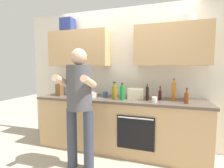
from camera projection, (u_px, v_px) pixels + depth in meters
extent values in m
plane|color=#B2A893|center=(118.00, 149.00, 2.96)|extent=(12.00, 12.00, 0.00)
cube|color=silver|center=(124.00, 77.00, 3.19)|extent=(4.00, 0.06, 2.50)
cube|color=tan|center=(79.00, 49.00, 3.21)|extent=(1.16, 0.32, 0.65)
cube|color=tan|center=(171.00, 45.00, 2.71)|extent=(1.16, 0.32, 0.65)
cylinder|color=silver|center=(185.00, 20.00, 2.61)|extent=(0.31, 0.31, 0.10)
cube|color=navy|center=(68.00, 25.00, 3.24)|extent=(0.24, 0.20, 0.25)
cube|color=tan|center=(118.00, 125.00, 2.92)|extent=(2.80, 0.60, 0.86)
cube|color=brown|center=(119.00, 99.00, 2.88)|extent=(2.84, 0.64, 0.04)
cube|color=black|center=(135.00, 133.00, 2.52)|extent=(0.56, 0.02, 0.50)
cylinder|color=silver|center=(135.00, 118.00, 2.47)|extent=(0.52, 0.02, 0.02)
cylinder|color=#383D4C|center=(72.00, 138.00, 2.42)|extent=(0.14, 0.14, 0.85)
cylinder|color=#383D4C|center=(89.00, 140.00, 2.34)|extent=(0.14, 0.14, 0.85)
cylinder|color=#4C4C51|center=(79.00, 87.00, 2.31)|extent=(0.34, 0.34, 0.61)
sphere|color=#D8AD8C|center=(79.00, 57.00, 2.28)|extent=(0.22, 0.22, 0.22)
cylinder|color=#D8AD8C|center=(61.00, 81.00, 2.25)|extent=(0.09, 0.31, 0.19)
cylinder|color=#D8AD8C|center=(89.00, 82.00, 2.13)|extent=(0.09, 0.31, 0.19)
cylinder|color=#198C33|center=(122.00, 93.00, 2.73)|extent=(0.08, 0.08, 0.22)
cylinder|color=#198C33|center=(122.00, 85.00, 2.72)|extent=(0.04, 0.04, 0.04)
cylinder|color=black|center=(122.00, 84.00, 2.72)|extent=(0.04, 0.04, 0.02)
cylinder|color=orange|center=(174.00, 92.00, 2.71)|extent=(0.06, 0.06, 0.27)
cylinder|color=orange|center=(174.00, 81.00, 2.69)|extent=(0.03, 0.03, 0.06)
cylinder|color=black|center=(174.00, 79.00, 2.69)|extent=(0.03, 0.03, 0.01)
cylinder|color=#471419|center=(160.00, 95.00, 2.74)|extent=(0.05, 0.05, 0.15)
cylinder|color=#471419|center=(160.00, 89.00, 2.73)|extent=(0.02, 0.02, 0.07)
cylinder|color=black|center=(160.00, 86.00, 2.73)|extent=(0.02, 0.02, 0.01)
cylinder|color=brown|center=(186.00, 98.00, 2.45)|extent=(0.06, 0.06, 0.15)
cylinder|color=brown|center=(187.00, 91.00, 2.44)|extent=(0.03, 0.03, 0.06)
cylinder|color=black|center=(187.00, 88.00, 2.44)|extent=(0.03, 0.03, 0.01)
cylinder|color=black|center=(147.00, 94.00, 2.66)|extent=(0.05, 0.05, 0.21)
cylinder|color=black|center=(147.00, 86.00, 2.65)|extent=(0.02, 0.02, 0.03)
cylinder|color=black|center=(147.00, 85.00, 2.65)|extent=(0.02, 0.02, 0.01)
cylinder|color=olive|center=(115.00, 93.00, 2.84)|extent=(0.08, 0.08, 0.21)
cylinder|color=olive|center=(115.00, 85.00, 2.83)|extent=(0.04, 0.04, 0.06)
cylinder|color=black|center=(115.00, 82.00, 2.82)|extent=(0.05, 0.05, 0.02)
cylinder|color=silver|center=(66.00, 89.00, 3.34)|extent=(0.05, 0.05, 0.22)
cylinder|color=silver|center=(65.00, 82.00, 3.33)|extent=(0.03, 0.03, 0.03)
cylinder|color=black|center=(65.00, 81.00, 3.33)|extent=(0.03, 0.03, 0.01)
cylinder|color=#33598C|center=(105.00, 94.00, 2.99)|extent=(0.08, 0.08, 0.10)
cylinder|color=white|center=(154.00, 100.00, 2.54)|extent=(0.08, 0.08, 0.08)
cylinder|color=silver|center=(90.00, 95.00, 3.03)|extent=(0.25, 0.25, 0.08)
cube|color=brown|center=(60.00, 90.00, 3.15)|extent=(0.10, 0.14, 0.22)
cylinder|color=black|center=(58.00, 82.00, 3.12)|extent=(0.02, 0.02, 0.06)
cylinder|color=black|center=(61.00, 82.00, 3.15)|extent=(0.02, 0.02, 0.06)
cube|color=beige|center=(136.00, 94.00, 2.83)|extent=(0.27, 0.22, 0.17)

